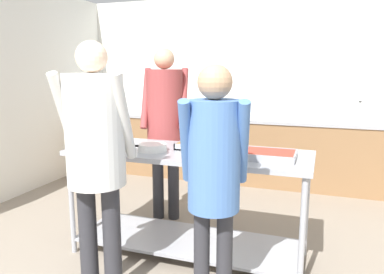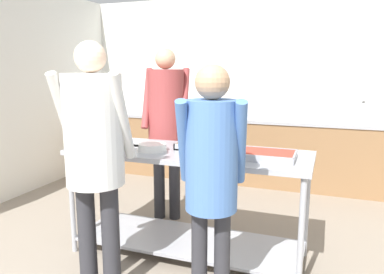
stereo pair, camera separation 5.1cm
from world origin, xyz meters
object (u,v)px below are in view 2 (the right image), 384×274
plate_stack (152,147)px  water_bottle (363,113)px  sauce_pan (108,145)px  serving_tray_roast (206,146)px  serving_tray_vegetables (264,155)px  cook_behind_counter (166,116)px  guest_serving_left (94,144)px  guest_serving_right (212,166)px

plate_stack → water_bottle: bearing=54.2°
sauce_pan → serving_tray_roast: (0.78, 0.32, -0.01)m
serving_tray_vegetables → water_bottle: bearing=70.4°
sauce_pan → plate_stack: bearing=13.8°
serving_tray_roast → water_bottle: bearing=58.5°
sauce_pan → serving_tray_vegetables: 1.31m
sauce_pan → cook_behind_counter: size_ratio=0.24×
sauce_pan → guest_serving_left: (0.26, -0.56, 0.14)m
guest_serving_right → cook_behind_counter: cook_behind_counter is taller
sauce_pan → water_bottle: bearing=49.9°
cook_behind_counter → water_bottle: size_ratio=6.69×
serving_tray_vegetables → water_bottle: 2.56m
guest_serving_left → guest_serving_right: size_ratio=1.09×
sauce_pan → cook_behind_counter: cook_behind_counter is taller
guest_serving_right → cook_behind_counter: size_ratio=0.90×
serving_tray_roast → serving_tray_vegetables: 0.55m
plate_stack → serving_tray_roast: bearing=29.3°
guest_serving_left → guest_serving_right: 0.83m
serving_tray_roast → guest_serving_right: 0.92m
serving_tray_roast → guest_serving_right: (0.32, -0.86, 0.06)m
sauce_pan → plate_stack: 0.39m
guest_serving_left → cook_behind_counter: 1.43m
serving_tray_roast → water_bottle: water_bottle is taller
guest_serving_left → cook_behind_counter: cook_behind_counter is taller
serving_tray_roast → guest_serving_right: bearing=-69.8°
guest_serving_right → cook_behind_counter: 1.69m
cook_behind_counter → water_bottle: 2.62m
cook_behind_counter → water_bottle: bearing=40.4°
serving_tray_roast → cook_behind_counter: size_ratio=0.27×
sauce_pan → water_bottle: 3.34m
plate_stack → guest_serving_left: guest_serving_left is taller
serving_tray_vegetables → guest_serving_right: bearing=-106.4°
plate_stack → serving_tray_roast: (0.40, 0.22, -0.00)m
sauce_pan → guest_serving_right: size_ratio=0.27×
guest_serving_left → water_bottle: 3.65m
cook_behind_counter → plate_stack: bearing=-74.2°
sauce_pan → guest_serving_left: 0.64m
serving_tray_roast → cook_behind_counter: 0.84m
guest_serving_right → plate_stack: bearing=138.6°
serving_tray_roast → cook_behind_counter: (-0.62, 0.54, 0.17)m
serving_tray_vegetables → guest_serving_right: 0.72m
plate_stack → guest_serving_right: size_ratio=0.15×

